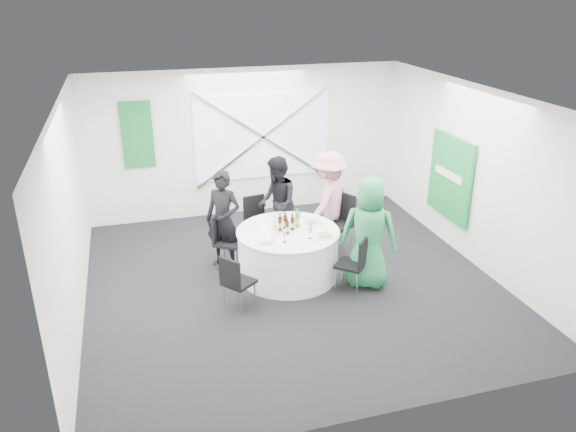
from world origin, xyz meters
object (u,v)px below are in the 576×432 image
object	(u,v)px
chair_back_right	(340,218)
person_woman_pink	(329,201)
chair_front_right	(356,260)
person_man_back_left	(223,220)
banquet_table	(288,253)
clear_water_bottle	(275,225)
chair_back	(257,218)
person_woman_green	(369,233)
chair_front_left	(235,279)
chair_back_left	(224,237)
person_man_back	(277,203)
green_water_bottle	(297,220)

from	to	relation	value
chair_back_right	person_woman_pink	size ratio (longest dim) A/B	0.59
chair_back_right	person_woman_pink	distance (m)	0.34
chair_front_right	person_man_back_left	xyz separation A→B (m)	(-1.68, 1.35, 0.28)
banquet_table	person_man_back_left	size ratio (longest dim) A/B	0.99
clear_water_bottle	chair_back	bearing A→B (deg)	90.14
chair_back	person_woman_green	distance (m)	2.21
chair_front_right	person_woman_pink	xyz separation A→B (m)	(0.13, 1.53, 0.34)
chair_back_right	person_woman_pink	world-z (taller)	person_woman_pink
clear_water_bottle	chair_front_left	bearing A→B (deg)	-135.25
chair_back_left	chair_front_left	size ratio (longest dim) A/B	1.07
chair_back	person_woman_pink	bearing A→B (deg)	-29.01
chair_back_right	person_man_back	world-z (taller)	person_man_back
person_man_back	green_water_bottle	xyz separation A→B (m)	(0.06, -0.95, 0.08)
chair_back	chair_front_left	size ratio (longest dim) A/B	1.07
chair_back_right	clear_water_bottle	size ratio (longest dim) A/B	3.45
banquet_table	person_woman_pink	size ratio (longest dim) A/B	0.92
person_woman_green	green_water_bottle	xyz separation A→B (m)	(-0.87, 0.69, 0.03)
chair_back	person_man_back	world-z (taller)	person_man_back
clear_water_bottle	chair_back_left	bearing A→B (deg)	139.31
person_woman_green	chair_back_left	bearing A→B (deg)	-1.83
person_woman_green	person_woman_pink	bearing A→B (deg)	-56.10
chair_back_left	chair_front_left	bearing A→B (deg)	-150.56
person_man_back_left	person_woman_green	xyz separation A→B (m)	(1.92, -1.21, 0.05)
chair_back	person_woman_pink	distance (m)	1.26
chair_back_right	person_man_back_left	bearing A→B (deg)	-119.86
person_woman_green	clear_water_bottle	bearing A→B (deg)	4.18
chair_back	chair_front_left	world-z (taller)	chair_back
green_water_bottle	clear_water_bottle	size ratio (longest dim) A/B	1.03
banquet_table	clear_water_bottle	distance (m)	0.53
chair_front_right	person_man_back	size ratio (longest dim) A/B	0.55
person_woman_pink	green_water_bottle	size ratio (longest dim) A/B	5.73
chair_front_left	person_man_back_left	distance (m)	1.41
chair_front_right	person_woman_pink	distance (m)	1.57
banquet_table	chair_back_right	bearing A→B (deg)	30.53
chair_back_left	green_water_bottle	bearing A→B (deg)	-80.93
chair_back_right	person_woman_green	world-z (taller)	person_woman_green
chair_back_left	person_man_back_left	distance (m)	0.28
person_woman_pink	green_water_bottle	distance (m)	1.03
clear_water_bottle	green_water_bottle	bearing A→B (deg)	14.81
green_water_bottle	chair_front_left	bearing A→B (deg)	-143.22
chair_front_left	green_water_bottle	bearing A→B (deg)	-91.16
chair_back_left	person_man_back_left	size ratio (longest dim) A/B	0.56
banquet_table	green_water_bottle	size ratio (longest dim) A/B	5.30
chair_front_left	clear_water_bottle	xyz separation A→B (m)	(0.76, 0.75, 0.39)
clear_water_bottle	person_man_back_left	bearing A→B (deg)	137.12
chair_back_right	chair_front_right	bearing A→B (deg)	-41.90
banquet_table	person_man_back	world-z (taller)	person_man_back
person_man_back_left	person_woman_green	bearing A→B (deg)	3.15
person_man_back_left	person_man_back	bearing A→B (deg)	58.92
chair_back_right	green_water_bottle	distance (m)	1.10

